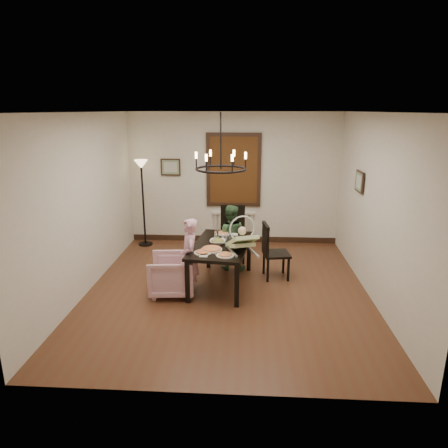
# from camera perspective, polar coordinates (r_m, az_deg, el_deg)

# --- Properties ---
(room_shell) EXTENTS (4.51, 5.00, 2.81)m
(room_shell) POSITION_cam_1_polar(r_m,az_deg,el_deg) (6.51, 0.69, 3.30)
(room_shell) COLOR brown
(room_shell) RESTS_ON ground
(dining_table) EXTENTS (1.06, 1.64, 0.73)m
(dining_table) POSITION_cam_1_polar(r_m,az_deg,el_deg) (6.54, -0.43, -3.56)
(dining_table) COLOR black
(dining_table) RESTS_ON room_shell
(chair_far) EXTENTS (0.51, 0.51, 1.07)m
(chair_far) POSITION_cam_1_polar(r_m,az_deg,el_deg) (7.66, 1.30, -1.45)
(chair_far) COLOR black
(chair_far) RESTS_ON room_shell
(chair_right) EXTENTS (0.50, 0.50, 0.99)m
(chair_right) POSITION_cam_1_polar(r_m,az_deg,el_deg) (6.95, 7.50, -3.80)
(chair_right) COLOR black
(chair_right) RESTS_ON room_shell
(armchair) EXTENTS (0.76, 0.75, 0.64)m
(armchair) POSITION_cam_1_polar(r_m,az_deg,el_deg) (6.42, -7.48, -7.17)
(armchair) COLOR beige
(armchair) RESTS_ON room_shell
(elderly_woman) EXTENTS (0.33, 0.42, 1.02)m
(elderly_woman) POSITION_cam_1_polar(r_m,az_deg,el_deg) (6.33, -4.95, -5.59)
(elderly_woman) COLOR #D294A9
(elderly_woman) RESTS_ON room_shell
(seated_man) EXTENTS (0.50, 0.39, 1.00)m
(seated_man) POSITION_cam_1_polar(r_m,az_deg,el_deg) (7.27, 0.87, -2.70)
(seated_man) COLOR #365935
(seated_man) RESTS_ON room_shell
(baby_bouncer) EXTENTS (0.60, 0.70, 0.39)m
(baby_bouncer) POSITION_cam_1_polar(r_m,az_deg,el_deg) (6.10, 2.59, -2.27)
(baby_bouncer) COLOR beige
(baby_bouncer) RESTS_ON dining_table
(salad_bowl) EXTENTS (0.31, 0.31, 0.08)m
(salad_bowl) POSITION_cam_1_polar(r_m,az_deg,el_deg) (6.51, -0.92, -2.53)
(salad_bowl) COLOR white
(salad_bowl) RESTS_ON dining_table
(pizza_platter) EXTENTS (0.33, 0.33, 0.04)m
(pizza_platter) POSITION_cam_1_polar(r_m,az_deg,el_deg) (6.22, -1.78, -3.60)
(pizza_platter) COLOR tan
(pizza_platter) RESTS_ON dining_table
(drinking_glass) EXTENTS (0.07, 0.07, 0.14)m
(drinking_glass) POSITION_cam_1_polar(r_m,az_deg,el_deg) (6.52, 1.04, -2.21)
(drinking_glass) COLOR silver
(drinking_glass) RESTS_ON dining_table
(window_blinds) EXTENTS (1.00, 0.03, 1.40)m
(window_blinds) POSITION_cam_1_polar(r_m,az_deg,el_deg) (8.53, 1.38, 7.71)
(window_blinds) COLOR #572E11
(window_blinds) RESTS_ON room_shell
(radiator) EXTENTS (0.92, 0.12, 0.62)m
(radiator) POSITION_cam_1_polar(r_m,az_deg,el_deg) (8.81, 1.33, -0.34)
(radiator) COLOR silver
(radiator) RESTS_ON room_shell
(picture_back) EXTENTS (0.42, 0.03, 0.36)m
(picture_back) POSITION_cam_1_polar(r_m,az_deg,el_deg) (8.68, -7.64, 8.05)
(picture_back) COLOR black
(picture_back) RESTS_ON room_shell
(picture_right) EXTENTS (0.03, 0.42, 0.36)m
(picture_right) POSITION_cam_1_polar(r_m,az_deg,el_deg) (7.23, 18.78, 5.75)
(picture_right) COLOR black
(picture_right) RESTS_ON room_shell
(floor_lamp) EXTENTS (0.30, 0.30, 1.80)m
(floor_lamp) POSITION_cam_1_polar(r_m,az_deg,el_deg) (8.63, -11.45, 2.76)
(floor_lamp) COLOR black
(floor_lamp) RESTS_ON room_shell
(chandelier) EXTENTS (0.80, 0.80, 0.04)m
(chandelier) POSITION_cam_1_polar(r_m,az_deg,el_deg) (6.23, -0.46, 7.87)
(chandelier) COLOR black
(chandelier) RESTS_ON room_shell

